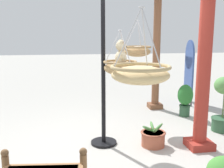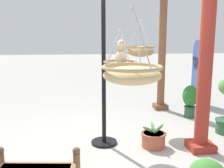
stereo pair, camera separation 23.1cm
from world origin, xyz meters
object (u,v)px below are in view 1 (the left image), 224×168
object	(u,v)px
display_pole_central	(103,96)
greenhouse_pillar_right	(156,54)
hanging_basket_right_low	(140,73)
potted_plant_tall_leafy	(153,137)
potted_plant_fern_front	(223,104)
potted_plant_small_succulent	(185,98)
greenhouse_pillar_left	(204,69)
hanging_basket_with_teddy	(120,67)
teddy_bear	(122,55)
hanging_basket_left_high	(137,51)
display_sign_board	(189,67)

from	to	relation	value
display_pole_central	greenhouse_pillar_right	distance (m)	2.61
hanging_basket_right_low	potted_plant_tall_leafy	bearing A→B (deg)	156.64
hanging_basket_right_low	potted_plant_fern_front	bearing A→B (deg)	132.15
potted_plant_fern_front	potted_plant_small_succulent	xyz separation A→B (m)	(-1.02, -0.31, -0.12)
greenhouse_pillar_left	hanging_basket_right_low	bearing A→B (deg)	-46.51
greenhouse_pillar_right	potted_plant_tall_leafy	distance (m)	2.67
hanging_basket_with_teddy	potted_plant_fern_front	world-z (taller)	hanging_basket_with_teddy
potted_plant_tall_leafy	potted_plant_small_succulent	bearing A→B (deg)	140.73
teddy_bear	potted_plant_tall_leafy	size ratio (longest dim) A/B	0.98
display_pole_central	hanging_basket_with_teddy	distance (m)	0.58
hanging_basket_with_teddy	potted_plant_small_succulent	size ratio (longest dim) A/B	0.97
hanging_basket_right_low	greenhouse_pillar_left	distance (m)	1.91
hanging_basket_left_high	potted_plant_tall_leafy	bearing A→B (deg)	0.20
hanging_basket_right_low	display_sign_board	world-z (taller)	hanging_basket_right_low
display_pole_central	greenhouse_pillar_left	size ratio (longest dim) A/B	0.96
greenhouse_pillar_left	greenhouse_pillar_right	size ratio (longest dim) A/B	0.96
greenhouse_pillar_left	potted_plant_tall_leafy	world-z (taller)	greenhouse_pillar_left
potted_plant_tall_leafy	display_sign_board	world-z (taller)	display_sign_board
potted_plant_fern_front	potted_plant_tall_leafy	distance (m)	1.65
hanging_basket_with_teddy	greenhouse_pillar_right	xyz separation A→B (m)	(-2.17, 1.32, 0.03)
hanging_basket_right_low	greenhouse_pillar_left	xyz separation A→B (m)	(-1.31, 1.38, -0.16)
potted_plant_fern_front	potted_plant_tall_leafy	size ratio (longest dim) A/B	2.46
hanging_basket_with_teddy	hanging_basket_right_low	size ratio (longest dim) A/B	0.93
greenhouse_pillar_left	display_sign_board	xyz separation A→B (m)	(-2.77, 1.05, -0.31)
greenhouse_pillar_left	potted_plant_tall_leafy	distance (m)	1.38
teddy_bear	hanging_basket_right_low	world-z (taller)	hanging_basket_right_low
hanging_basket_with_teddy	hanging_basket_right_low	world-z (taller)	hanging_basket_right_low
greenhouse_pillar_right	potted_plant_fern_front	distance (m)	2.10
teddy_bear	potted_plant_small_succulent	size ratio (longest dim) A/B	0.58
greenhouse_pillar_right	potted_plant_fern_front	size ratio (longest dim) A/B	2.67
hanging_basket_right_low	display_sign_board	size ratio (longest dim) A/B	0.45
greenhouse_pillar_left	potted_plant_fern_front	size ratio (longest dim) A/B	2.55
display_pole_central	display_sign_board	distance (m)	3.50
hanging_basket_left_high	potted_plant_tall_leafy	world-z (taller)	hanging_basket_left_high
greenhouse_pillar_left	potted_plant_small_succulent	distance (m)	1.97
greenhouse_pillar_right	greenhouse_pillar_left	bearing A→B (deg)	-0.72
hanging_basket_left_high	potted_plant_small_succulent	world-z (taller)	hanging_basket_left_high
greenhouse_pillar_left	potted_plant_fern_front	xyz separation A→B (m)	(-0.66, 0.80, -0.77)
hanging_basket_left_high	greenhouse_pillar_right	size ratio (longest dim) A/B	0.25
teddy_bear	potted_plant_tall_leafy	world-z (taller)	teddy_bear
potted_plant_fern_front	hanging_basket_with_teddy	bearing A→B (deg)	-79.15
greenhouse_pillar_right	potted_plant_tall_leafy	xyz separation A→B (m)	(2.24, -0.76, -1.22)
hanging_basket_with_teddy	potted_plant_tall_leafy	xyz separation A→B (m)	(0.07, 0.55, -1.19)
greenhouse_pillar_right	potted_plant_fern_front	xyz separation A→B (m)	(1.77, 0.77, -0.83)
hanging_basket_left_high	greenhouse_pillar_left	bearing A→B (deg)	28.96
hanging_basket_right_low	potted_plant_small_succulent	world-z (taller)	hanging_basket_right_low
potted_plant_fern_front	display_sign_board	xyz separation A→B (m)	(-2.10, 0.25, 0.45)
hanging_basket_with_teddy	greenhouse_pillar_right	size ratio (longest dim) A/B	0.25
teddy_bear	potted_plant_small_succulent	bearing A→B (deg)	128.99
hanging_basket_with_teddy	potted_plant_fern_front	size ratio (longest dim) A/B	0.67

